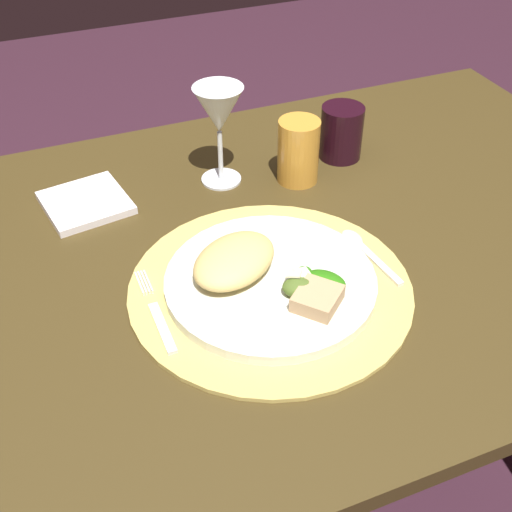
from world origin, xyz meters
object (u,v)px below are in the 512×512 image
object	(u,v)px
spoon	(362,247)
amber_tumbler	(298,151)
dinner_plate	(270,282)
dark_tumbler	(341,132)
fork	(157,314)
wine_glass	(219,113)
dining_table	(260,314)
napkin	(86,203)

from	to	relation	value
spoon	amber_tumbler	distance (m)	0.21
dinner_plate	dark_tumbler	bearing A→B (deg)	47.92
dinner_plate	fork	distance (m)	0.15
dinner_plate	amber_tumbler	xyz separation A→B (m)	(0.15, 0.23, 0.04)
dinner_plate	wine_glass	distance (m)	0.30
dining_table	dark_tumbler	distance (m)	0.34
fork	dark_tumbler	xyz separation A→B (m)	(0.40, 0.27, 0.04)
spoon	napkin	xyz separation A→B (m)	(-0.34, 0.26, -0.00)
fork	napkin	bearing A→B (deg)	97.01
amber_tumbler	wine_glass	bearing A→B (deg)	159.39
dinner_plate	dark_tumbler	world-z (taller)	dark_tumbler
spoon	napkin	world-z (taller)	same
dark_tumbler	wine_glass	bearing A→B (deg)	178.92
amber_tumbler	dark_tumbler	xyz separation A→B (m)	(0.10, 0.04, -0.01)
dinner_plate	napkin	world-z (taller)	dinner_plate
dinner_plate	napkin	distance (m)	0.34
dining_table	dark_tumbler	xyz separation A→B (m)	(0.22, 0.18, 0.18)
dinner_plate	wine_glass	size ratio (longest dim) A/B	1.71
dinner_plate	wine_glass	world-z (taller)	wine_glass
spoon	dark_tumbler	bearing A→B (deg)	69.02
spoon	dark_tumbler	world-z (taller)	dark_tumbler
napkin	amber_tumbler	size ratio (longest dim) A/B	1.16
dining_table	dinner_plate	world-z (taller)	dinner_plate
fork	napkin	world-z (taller)	napkin
dining_table	fork	size ratio (longest dim) A/B	8.36
dining_table	wine_glass	world-z (taller)	wine_glass
fork	napkin	xyz separation A→B (m)	(-0.03, 0.28, -0.00)
napkin	dining_table	bearing A→B (deg)	-43.11
fork	amber_tumbler	world-z (taller)	amber_tumbler
amber_tumbler	dark_tumbler	distance (m)	0.11
wine_glass	amber_tumbler	world-z (taller)	wine_glass
spoon	napkin	bearing A→B (deg)	142.40
dinner_plate	dark_tumbler	xyz separation A→B (m)	(0.25, 0.27, 0.03)
wine_glass	dining_table	bearing A→B (deg)	-92.57
dinner_plate	amber_tumbler	world-z (taller)	amber_tumbler
amber_tumbler	dark_tumbler	world-z (taller)	amber_tumbler
spoon	amber_tumbler	xyz separation A→B (m)	(-0.00, 0.21, 0.04)
dinner_plate	napkin	xyz separation A→B (m)	(-0.19, 0.29, -0.01)
dark_tumbler	spoon	bearing A→B (deg)	-110.98
dining_table	fork	bearing A→B (deg)	-154.06
amber_tumbler	fork	bearing A→B (deg)	-142.66
dinner_plate	napkin	size ratio (longest dim) A/B	2.29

